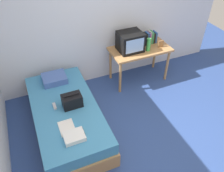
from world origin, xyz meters
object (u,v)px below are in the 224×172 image
(bed, at_px, (67,117))
(remote_silver, at_px, (55,106))
(book_row, at_px, (150,38))
(tv, at_px, (130,42))
(desk, at_px, (140,53))
(remote_dark, at_px, (82,132))
(water_bottle, at_px, (149,45))
(picture_frame, at_px, (161,44))
(folded_towel, at_px, (74,136))
(magazine, at_px, (67,127))
(pillow, at_px, (54,78))
(handbag, at_px, (72,101))

(bed, height_order, remote_silver, remote_silver)
(book_row, bearing_deg, remote_silver, -159.21)
(tv, xyz_separation_m, remote_silver, (-1.62, -0.70, -0.42))
(desk, bearing_deg, remote_dark, -140.28)
(water_bottle, height_order, book_row, book_row)
(book_row, bearing_deg, picture_frame, -62.03)
(water_bottle, distance_m, folded_towel, 2.23)
(remote_silver, bearing_deg, magazine, -81.76)
(remote_dark, bearing_deg, folded_towel, -156.86)
(pillow, bearing_deg, remote_silver, -102.42)
(bed, relative_size, pillow, 4.96)
(folded_towel, bearing_deg, book_row, 37.08)
(desk, distance_m, folded_towel, 2.20)
(desk, distance_m, picture_frame, 0.43)
(desk, relative_size, remote_silver, 8.06)
(pillow, bearing_deg, folded_towel, -90.83)
(tv, distance_m, water_bottle, 0.35)
(bed, relative_size, water_bottle, 8.19)
(tv, bearing_deg, remote_silver, -156.77)
(handbag, bearing_deg, remote_dark, -91.81)
(book_row, bearing_deg, water_bottle, -124.41)
(book_row, height_order, handbag, book_row)
(bed, distance_m, water_bottle, 1.99)
(book_row, bearing_deg, magazine, -147.74)
(book_row, height_order, picture_frame, book_row)
(water_bottle, height_order, handbag, water_bottle)
(desk, bearing_deg, folded_towel, -141.31)
(handbag, bearing_deg, bed, 169.36)
(bed, xyz_separation_m, magazine, (-0.07, -0.42, 0.25))
(bed, xyz_separation_m, handbag, (0.12, -0.02, 0.34))
(tv, distance_m, folded_towel, 2.09)
(tv, distance_m, pillow, 1.53)
(bed, relative_size, remote_dark, 12.82)
(bed, xyz_separation_m, book_row, (1.96, 0.86, 0.60))
(desk, distance_m, water_bottle, 0.26)
(water_bottle, bearing_deg, desk, 131.08)
(desk, relative_size, pillow, 2.88)
(pillow, bearing_deg, water_bottle, -2.49)
(water_bottle, height_order, magazine, water_bottle)
(desk, xyz_separation_m, remote_silver, (-1.83, -0.67, -0.15))
(book_row, bearing_deg, bed, -156.34)
(water_bottle, bearing_deg, handbag, -159.13)
(bed, bearing_deg, magazine, -99.85)
(tv, relative_size, water_bottle, 1.80)
(tv, height_order, remote_dark, tv)
(magazine, bearing_deg, tv, 37.28)
(desk, xyz_separation_m, tv, (-0.21, 0.02, 0.27))
(magazine, bearing_deg, bed, 80.15)
(desk, xyz_separation_m, book_row, (0.27, 0.13, 0.21))
(tv, height_order, picture_frame, tv)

